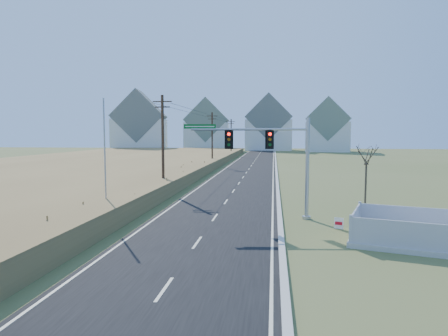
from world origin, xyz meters
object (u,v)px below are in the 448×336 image
flagpole (105,171)px  bare_tree (367,154)px  fence_enclosure (421,238)px  traffic_signal_mast (279,156)px  open_sign (339,223)px

flagpole → bare_tree: bearing=21.3°
flagpole → fence_enclosure: bearing=-12.4°
bare_tree → traffic_signal_mast: bearing=-139.1°
bare_tree → open_sign: bearing=-111.7°
fence_enclosure → flagpole: size_ratio=0.98×
fence_enclosure → flagpole: (-17.99, 3.94, 2.79)m
traffic_signal_mast → bare_tree: size_ratio=1.65×
fence_enclosure → open_sign: (-3.53, 2.69, 0.05)m
traffic_signal_mast → bare_tree: traffic_signal_mast is taller
fence_enclosure → open_sign: 4.43m
fence_enclosure → bare_tree: size_ratio=1.54×
open_sign → flagpole: flagpole is taller
open_sign → bare_tree: bare_tree is taller
traffic_signal_mast → open_sign: traffic_signal_mast is taller
bare_tree → fence_enclosure: bearing=-88.5°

